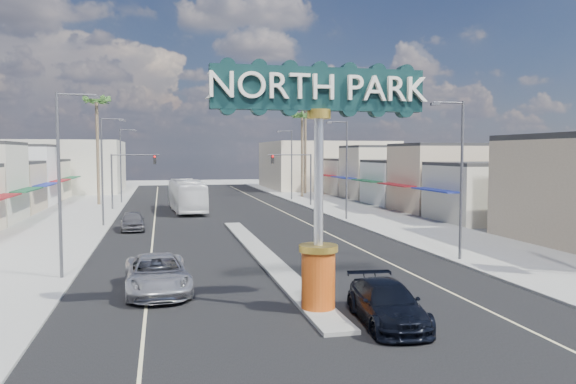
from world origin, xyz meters
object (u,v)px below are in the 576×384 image
traffic_signal_left (129,170)px  streetlight_r_far (290,161)px  palm_right_far (305,110)px  suv_left (157,274)px  streetlight_r_near (459,172)px  palm_right_mid (302,120)px  streetlight_l_mid (104,166)px  streetlight_l_near (63,175)px  streetlight_r_mid (345,165)px  car_parked_left (133,221)px  streetlight_l_far (122,162)px  gateway_sign (319,158)px  palm_left_far (97,106)px  traffic_signal_right (296,169)px  city_bus (187,196)px  suv_right (387,303)px

traffic_signal_left → streetlight_r_far: size_ratio=0.67×
palm_right_far → suv_left: bearing=-110.8°
streetlight_r_near → palm_right_mid: size_ratio=0.74×
streetlight_l_mid → streetlight_r_near: (20.87, -20.00, 0.00)m
streetlight_l_near → palm_right_far: (25.43, 52.00, 7.32)m
streetlight_r_mid → car_parked_left: bearing=-171.6°
streetlight_l_far → streetlight_r_far: bearing=0.0°
gateway_sign → streetlight_l_far: size_ratio=1.02×
palm_left_far → traffic_signal_right: bearing=-15.1°
streetlight_l_near → streetlight_r_near: bearing=0.0°
city_bus → traffic_signal_right: bearing=10.7°
streetlight_r_mid → car_parked_left: size_ratio=2.01×
streetlight_r_mid → suv_right: streetlight_r_mid is taller
streetlight_l_mid → streetlight_r_mid: bearing=0.0°
suv_left → car_parked_left: bearing=92.3°
streetlight_l_near → streetlight_r_near: size_ratio=1.00×
streetlight_l_mid → car_parked_left: 5.61m
gateway_sign → palm_left_far: (-13.00, 48.02, 5.57)m
gateway_sign → car_parked_left: gateway_sign is taller
palm_right_far → car_parked_left: (-23.11, -34.75, -11.62)m
streetlight_r_near → palm_right_mid: palm_right_mid is taller
streetlight_r_mid → traffic_signal_left: bearing=144.5°
streetlight_l_mid → streetlight_l_far: bearing=90.0°
streetlight_r_near → city_bus: size_ratio=0.75×
palm_right_mid → palm_right_far: size_ratio=0.86×
streetlight_r_mid → palm_right_far: palm_right_far is taller
streetlight_l_mid → city_bus: bearing=56.4°
traffic_signal_right → streetlight_l_near: 39.26m
palm_right_far → suv_left: size_ratio=2.40×
suv_left → city_bus: city_bus is taller
streetlight_r_far → palm_right_far: 13.21m
palm_left_far → suv_right: bearing=-73.3°
streetlight_l_near → streetlight_r_mid: same height
gateway_sign → traffic_signal_left: (-9.18, 42.02, -1.65)m
suv_right → car_parked_left: bearing=115.5°
car_parked_left → streetlight_l_near: bearing=-100.4°
streetlight_l_mid → palm_right_far: (25.43, 32.00, 7.32)m
car_parked_left → streetlight_r_near: bearing=-45.7°
streetlight_l_far → city_bus: streetlight_l_far is taller
streetlight_r_far → streetlight_r_near: bearing=-90.0°
streetlight_l_near → streetlight_r_far: size_ratio=1.00×
suv_right → traffic_signal_left: bearing=109.4°
gateway_sign → streetlight_r_near: size_ratio=1.02×
streetlight_r_far → car_parked_left: bearing=-126.9°
streetlight_r_far → suv_left: size_ratio=1.53×
traffic_signal_right → car_parked_left: (-17.30, -16.74, -3.51)m
streetlight_l_far → palm_right_far: palm_right_far is taller
palm_right_far → city_bus: 29.99m
palm_right_far → car_parked_left: 43.32m
palm_right_mid → car_parked_left: palm_right_mid is taller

